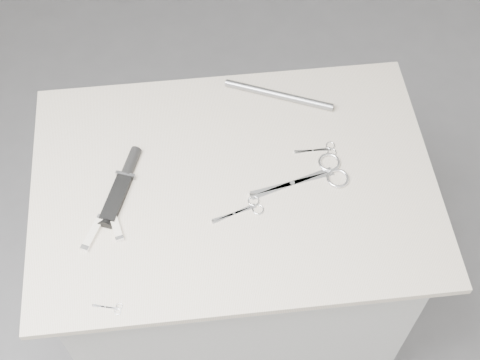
{
  "coord_description": "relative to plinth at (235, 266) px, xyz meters",
  "views": [
    {
      "loc": [
        -0.09,
        -0.91,
        2.3
      ],
      "look_at": [
        0.02,
        0.0,
        0.92
      ],
      "focal_mm": 50.0,
      "sensor_mm": 36.0,
      "label": 1
    }
  ],
  "objects": [
    {
      "name": "pocket_knife_b",
      "position": [
        -0.29,
        -0.1,
        0.48
      ],
      "size": [
        0.04,
        0.08,
        0.01
      ],
      "rotation": [
        0.0,
        0.0,
        1.81
      ],
      "color": "silver",
      "rests_on": "display_board"
    },
    {
      "name": "large_shears",
      "position": [
        0.21,
        -0.01,
        0.47
      ],
      "size": [
        0.25,
        0.12,
        0.01
      ],
      "rotation": [
        0.0,
        0.0,
        0.24
      ],
      "color": "white",
      "rests_on": "display_board"
    },
    {
      "name": "embroidery_scissors_a",
      "position": [
        0.02,
        -0.08,
        0.47
      ],
      "size": [
        0.13,
        0.07,
        0.0
      ],
      "rotation": [
        0.0,
        0.0,
        0.3
      ],
      "color": "white",
      "rests_on": "display_board"
    },
    {
      "name": "tiny_scissors",
      "position": [
        -0.3,
        -0.31,
        0.47
      ],
      "size": [
        0.07,
        0.03,
        0.0
      ],
      "rotation": [
        0.0,
        0.0,
        -0.26
      ],
      "color": "white",
      "rests_on": "display_board"
    },
    {
      "name": "sheathed_knife",
      "position": [
        -0.27,
        0.02,
        0.48
      ],
      "size": [
        0.11,
        0.21,
        0.03
      ],
      "rotation": [
        0.0,
        0.0,
        1.22
      ],
      "color": "black",
      "rests_on": "display_board"
    },
    {
      "name": "metal_rail",
      "position": [
        0.15,
        0.26,
        0.48
      ],
      "size": [
        0.28,
        0.14,
        0.02
      ],
      "primitive_type": "cylinder",
      "rotation": [
        0.0,
        1.57,
        -0.41
      ],
      "color": "gray",
      "rests_on": "display_board"
    },
    {
      "name": "embroidery_scissors_b",
      "position": [
        0.24,
        0.07,
        0.47
      ],
      "size": [
        0.11,
        0.05,
        0.0
      ],
      "rotation": [
        0.0,
        0.0,
        -0.0
      ],
      "color": "white",
      "rests_on": "display_board"
    },
    {
      "name": "plinth",
      "position": [
        0.0,
        0.0,
        0.0
      ],
      "size": [
        0.9,
        0.6,
        0.9
      ],
      "primitive_type": "cube",
      "color": "#B5B5B2",
      "rests_on": "ground"
    },
    {
      "name": "ground",
      "position": [
        0.0,
        0.0,
        -0.46
      ],
      "size": [
        4.0,
        4.0,
        0.01
      ],
      "primitive_type": "cube",
      "color": "gray",
      "rests_on": "ground"
    },
    {
      "name": "display_board",
      "position": [
        0.0,
        0.0,
        0.46
      ],
      "size": [
        1.0,
        0.7,
        0.02
      ],
      "primitive_type": "cube",
      "color": "beige",
      "rests_on": "plinth"
    },
    {
      "name": "pocket_knife_a",
      "position": [
        -0.34,
        -0.11,
        0.48
      ],
      "size": [
        0.06,
        0.1,
        0.01
      ],
      "rotation": [
        0.0,
        0.0,
        1.13
      ],
      "color": "silver",
      "rests_on": "display_board"
    }
  ]
}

